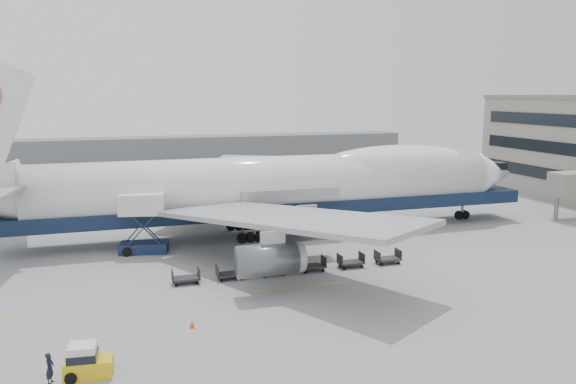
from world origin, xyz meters
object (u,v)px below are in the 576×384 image
object	(u,v)px
catering_truck	(143,219)
baggage_tug	(86,362)
ground_worker	(50,368)
airliner	(279,185)

from	to	relation	value
catering_truck	baggage_tug	distance (m)	25.48
catering_truck	ground_worker	distance (m)	26.09
airliner	catering_truck	world-z (taller)	airliner
baggage_tug	airliner	bearing A→B (deg)	61.07
airliner	baggage_tug	bearing A→B (deg)	-124.84
catering_truck	airliner	bearing A→B (deg)	25.12
catering_truck	ground_worker	xyz separation A→B (m)	(-6.45, -25.15, -2.54)
airliner	catering_truck	bearing A→B (deg)	-167.11
airliner	ground_worker	distance (m)	36.22
catering_truck	baggage_tug	bearing A→B (deg)	-88.15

